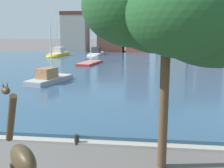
% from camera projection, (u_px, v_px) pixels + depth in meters
% --- Properties ---
extents(harbor_water, '(80.79, 50.48, 0.30)m').
position_uv_depth(harbor_water, '(139.00, 69.00, 38.38)').
color(harbor_water, '#2D5170').
rests_on(harbor_water, ground).
extents(quay_edge_coping, '(80.79, 0.50, 0.12)m').
position_uv_depth(quay_edge_coping, '(124.00, 144.00, 13.60)').
color(quay_edge_coping, '#ADA89E').
rests_on(quay_edge_coping, ground).
extents(giraffe_statue, '(1.81, 1.95, 4.07)m').
position_uv_depth(giraffe_statue, '(22.00, 160.00, 7.59)').
color(giraffe_statue, '#42331E').
rests_on(giraffe_statue, ground).
extents(sailboat_grey, '(3.74, 6.58, 5.95)m').
position_uv_depth(sailboat_grey, '(52.00, 79.00, 28.39)').
color(sailboat_grey, '#939399').
rests_on(sailboat_grey, ground).
extents(sailboat_white, '(2.25, 8.86, 7.30)m').
position_uv_depth(sailboat_white, '(95.00, 54.00, 57.36)').
color(sailboat_white, white).
rests_on(sailboat_white, ground).
extents(sailboat_yellow, '(2.95, 7.47, 9.34)m').
position_uv_depth(sailboat_yellow, '(57.00, 54.00, 55.24)').
color(sailboat_yellow, gold).
rests_on(sailboat_yellow, ground).
extents(sailboat_red, '(3.12, 7.05, 8.74)m').
position_uv_depth(sailboat_red, '(91.00, 63.00, 43.10)').
color(sailboat_red, red).
rests_on(sailboat_red, ground).
extents(sailboat_green, '(2.97, 9.27, 8.90)m').
position_uv_depth(sailboat_green, '(196.00, 54.00, 55.59)').
color(sailboat_green, '#236B42').
rests_on(sailboat_green, ground).
extents(shade_tree, '(7.42, 7.09, 8.17)m').
position_uv_depth(shade_tree, '(175.00, 11.00, 10.35)').
color(shade_tree, brown).
rests_on(shade_tree, ground).
extents(mooring_bollard, '(0.24, 0.24, 0.50)m').
position_uv_depth(mooring_bollard, '(77.00, 139.00, 13.69)').
color(mooring_bollard, '#232326').
rests_on(mooring_bollard, ground).
extents(townhouse_tall_gabled, '(5.96, 5.64, 9.57)m').
position_uv_depth(townhouse_tall_gabled, '(75.00, 32.00, 66.57)').
color(townhouse_tall_gabled, gray).
rests_on(townhouse_tall_gabled, ground).
extents(townhouse_wide_warehouse, '(6.13, 6.72, 7.88)m').
position_uv_depth(townhouse_wide_warehouse, '(111.00, 36.00, 68.01)').
color(townhouse_wide_warehouse, '#8E5142').
rests_on(townhouse_wide_warehouse, ground).
extents(townhouse_narrow_midrow, '(5.62, 7.93, 11.99)m').
position_uv_depth(townhouse_narrow_midrow, '(139.00, 27.00, 67.02)').
color(townhouse_narrow_midrow, '#8E5142').
rests_on(townhouse_narrow_midrow, ground).
extents(townhouse_end_terrace, '(6.65, 7.77, 13.71)m').
position_uv_depth(townhouse_end_terrace, '(172.00, 23.00, 64.75)').
color(townhouse_end_terrace, tan).
rests_on(townhouse_end_terrace, ground).
extents(townhouse_corner_house, '(7.83, 8.13, 11.96)m').
position_uv_depth(townhouse_corner_house, '(205.00, 27.00, 63.81)').
color(townhouse_corner_house, '#8E5142').
rests_on(townhouse_corner_house, ground).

